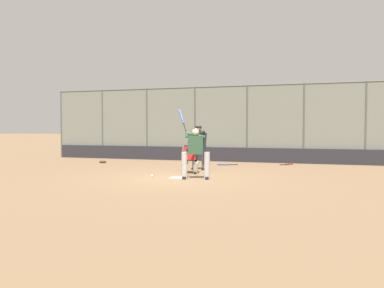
% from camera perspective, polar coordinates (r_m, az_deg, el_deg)
% --- Properties ---
extents(ground_plane, '(160.00, 160.00, 0.00)m').
position_cam_1_polar(ground_plane, '(12.07, -2.29, -5.17)').
color(ground_plane, '#846647').
extents(home_plate_marker, '(0.43, 0.43, 0.01)m').
position_cam_1_polar(home_plate_marker, '(12.07, -2.29, -5.14)').
color(home_plate_marker, white).
rests_on(home_plate_marker, ground_plane).
extents(backstop_fence, '(18.06, 0.08, 3.63)m').
position_cam_1_polar(backstop_fence, '(18.10, 4.36, 3.39)').
color(backstop_fence, '#515651').
rests_on(backstop_fence, ground_plane).
extents(padding_wall, '(17.62, 0.18, 0.67)m').
position_cam_1_polar(padding_wall, '(18.05, 4.28, -1.58)').
color(padding_wall, '#28282D').
rests_on(padding_wall, ground_plane).
extents(bleachers_beyond, '(12.59, 3.05, 1.80)m').
position_cam_1_polar(bleachers_beyond, '(20.86, 6.92, -0.36)').
color(bleachers_beyond, slate).
rests_on(bleachers_beyond, ground_plane).
extents(batter_at_plate, '(1.12, 0.58, 2.21)m').
position_cam_1_polar(batter_at_plate, '(11.69, 0.51, -1.15)').
color(batter_at_plate, '#B7B7BC').
rests_on(batter_at_plate, ground_plane).
extents(catcher_behind_plate, '(0.68, 0.78, 1.22)m').
position_cam_1_polar(catcher_behind_plate, '(13.21, -0.25, -1.76)').
color(catcher_behind_plate, gray).
rests_on(catcher_behind_plate, ground_plane).
extents(umpire_home, '(0.68, 0.45, 1.69)m').
position_cam_1_polar(umpire_home, '(14.27, 1.03, -0.35)').
color(umpire_home, '#4C4C51').
rests_on(umpire_home, ground_plane).
extents(spare_bat_near_backstop, '(0.86, 0.25, 0.07)m').
position_cam_1_polar(spare_bat_near_backstop, '(16.17, 4.99, -3.13)').
color(spare_bat_near_backstop, black).
rests_on(spare_bat_near_backstop, ground_plane).
extents(spare_bat_by_padding, '(0.53, 0.66, 0.07)m').
position_cam_1_polar(spare_bat_by_padding, '(16.77, 14.43, -3.00)').
color(spare_bat_by_padding, black).
rests_on(spare_bat_by_padding, ground_plane).
extents(fielding_glove_on_dirt, '(0.32, 0.24, 0.12)m').
position_cam_1_polar(fielding_glove_on_dirt, '(17.65, -13.44, -2.64)').
color(fielding_glove_on_dirt, '#56331E').
rests_on(fielding_glove_on_dirt, ground_plane).
extents(baseball_loose, '(0.07, 0.07, 0.07)m').
position_cam_1_polar(baseball_loose, '(12.31, -6.12, -4.86)').
color(baseball_loose, white).
rests_on(baseball_loose, ground_plane).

